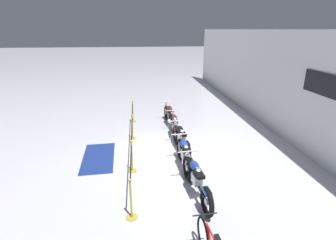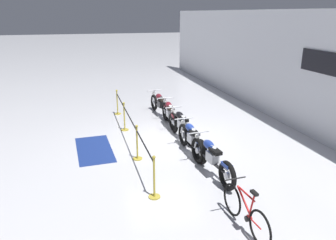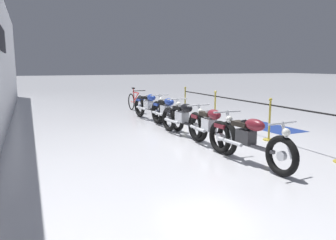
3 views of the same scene
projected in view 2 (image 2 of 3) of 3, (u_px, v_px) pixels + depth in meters
The scene contains 13 objects.
ground_plane at pixel (162, 140), 11.00m from camera, with size 120.00×120.00×0.00m, color silver.
back_wall at pixel (301, 71), 11.63m from camera, with size 28.00×0.29×4.20m.
motorcycle_maroon_0 at pixel (160, 105), 13.52m from camera, with size 2.37×0.62×0.92m.
motorcycle_maroon_1 at pixel (170, 114), 12.26m from camera, with size 2.20×0.62×0.93m.
motorcycle_black_2 at pixel (182, 125), 11.07m from camera, with size 2.19×0.62×0.92m.
motorcycle_blue_3 at pixel (192, 139), 9.81m from camera, with size 2.13×0.62×0.94m.
motorcycle_blue_4 at pixel (211, 158), 8.52m from camera, with size 2.35×0.63×0.94m.
bicycle at pixel (245, 212), 6.39m from camera, with size 1.71×0.48×0.95m.
stanchion_far_left at pixel (125, 113), 11.63m from camera, with size 6.90×0.28×1.05m.
stanchion_mid_left at pixel (125, 121), 11.82m from camera, with size 0.28×0.28×1.05m.
stanchion_mid_right at pixel (137, 148), 9.47m from camera, with size 0.28×0.28×1.05m.
stanchion_far_right at pixel (154, 183), 7.49m from camera, with size 0.28×0.28×1.05m.
floor_banner at pixel (94, 149), 10.25m from camera, with size 2.31×1.05×0.01m, color navy.
Camera 2 is at (9.93, -2.51, 4.08)m, focal length 35.00 mm.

